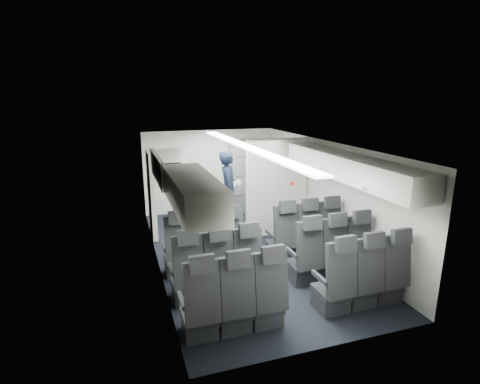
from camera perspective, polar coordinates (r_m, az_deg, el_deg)
cabin_shell at (r=7.11m, az=1.00°, el=-0.98°), size 3.41×6.01×2.16m
seat_row_front at (r=6.87m, az=2.44°, el=-7.93°), size 3.33×0.56×1.24m
seat_row_mid at (r=6.11m, az=5.45°, el=-10.99°), size 3.33×0.56×1.24m
seat_row_rear at (r=5.39m, az=9.37°, el=-14.85°), size 3.33×0.56×1.24m
overhead_bin_left_rear at (r=4.70m, az=-7.17°, el=-0.03°), size 0.53×1.80×0.40m
overhead_bin_left_front_open at (r=6.40m, az=-10.54°, el=2.66°), size 0.64×1.70×0.72m
overhead_bin_right_rear at (r=5.88m, az=20.68°, el=2.13°), size 0.53×1.80×0.40m
overhead_bin_right_front at (r=7.30m, az=12.17°, el=5.03°), size 0.53×1.70×0.40m
bulkhead_partition at (r=8.19m, az=5.66°, el=0.71°), size 1.40×0.15×2.13m
galley_unit at (r=9.95m, az=1.06°, el=2.54°), size 0.85×0.52×1.90m
boarding_door at (r=8.31m, az=-13.33°, el=-0.28°), size 0.12×1.27×1.86m
flight_attendant at (r=8.63m, az=-1.76°, el=0.38°), size 0.59×0.75×1.82m
carry_on_bag at (r=6.55m, az=-10.31°, el=3.31°), size 0.38×0.29×0.21m
papers at (r=8.60m, az=-0.46°, el=1.35°), size 0.18×0.02×0.13m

